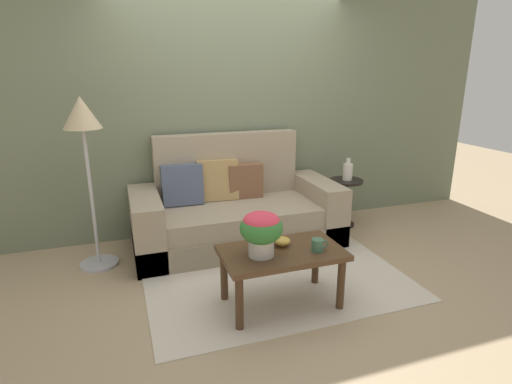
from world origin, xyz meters
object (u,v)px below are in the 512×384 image
at_px(potted_plant, 261,229).
at_px(table_vase, 348,171).
at_px(coffee_table, 282,259).
at_px(coffee_mug, 318,245).
at_px(snack_bowl, 282,241).
at_px(couch, 235,212).
at_px(floor_lamp, 84,133).
at_px(side_table, 345,194).

bearing_deg(potted_plant, table_vase, 41.58).
xyz_separation_m(coffee_table, table_vase, (1.36, 1.33, 0.27)).
distance_m(coffee_mug, snack_bowl, 0.28).
height_order(coffee_table, potted_plant, potted_plant).
distance_m(couch, coffee_mug, 1.43).
bearing_deg(floor_lamp, table_vase, 3.17).
bearing_deg(table_vase, coffee_table, -135.63).
height_order(coffee_table, coffee_mug, coffee_mug).
bearing_deg(coffee_table, potted_plant, -168.71).
xyz_separation_m(couch, potted_plant, (-0.18, -1.33, 0.34)).
xyz_separation_m(couch, snack_bowl, (0.03, -1.21, 0.17)).
distance_m(side_table, table_vase, 0.28).
relative_size(couch, coffee_table, 2.29).
bearing_deg(coffee_table, snack_bowl, 67.45).
bearing_deg(snack_bowl, floor_lamp, 141.84).
bearing_deg(potted_plant, side_table, 41.85).
bearing_deg(coffee_mug, coffee_table, 157.77).
bearing_deg(couch, floor_lamp, -175.06).
height_order(side_table, table_vase, table_vase).
xyz_separation_m(side_table, snack_bowl, (-1.32, -1.26, 0.11)).
bearing_deg(coffee_table, couch, 89.95).
height_order(couch, table_vase, couch).
distance_m(coffee_table, side_table, 1.90).
bearing_deg(potted_plant, floor_lamp, 134.30).
bearing_deg(coffee_mug, side_table, 52.46).
bearing_deg(snack_bowl, table_vase, 43.30).
bearing_deg(floor_lamp, side_table, 3.36).
distance_m(coffee_table, potted_plant, 0.33).
distance_m(couch, potted_plant, 1.39).
bearing_deg(side_table, coffee_table, -135.34).
bearing_deg(floor_lamp, couch, 4.94).
bearing_deg(coffee_table, floor_lamp, 139.18).
distance_m(side_table, snack_bowl, 1.83).
height_order(coffee_table, floor_lamp, floor_lamp).
distance_m(coffee_table, floor_lamp, 1.99).
xyz_separation_m(coffee_table, coffee_mug, (0.25, -0.10, 0.12)).
bearing_deg(potted_plant, snack_bowl, 28.58).
distance_m(floor_lamp, coffee_mug, 2.18).
distance_m(couch, coffee_table, 1.30).
xyz_separation_m(potted_plant, table_vase, (1.54, 1.36, -0.01)).
distance_m(snack_bowl, table_vase, 1.83).
height_order(couch, snack_bowl, couch).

